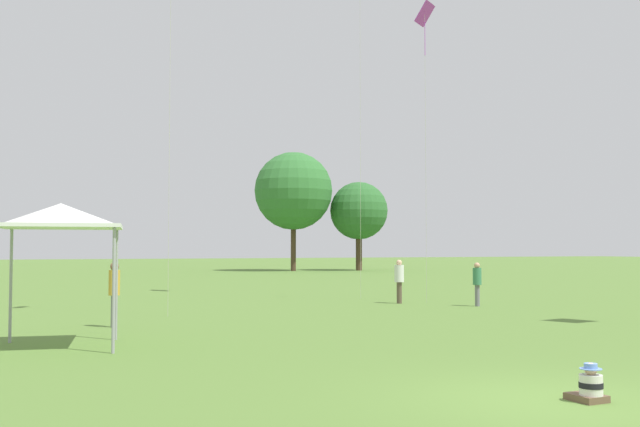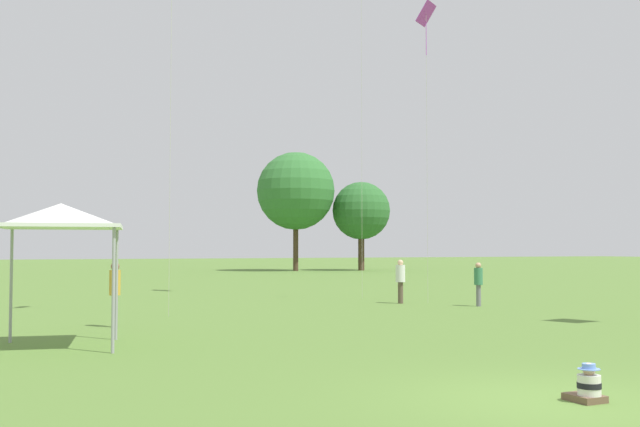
{
  "view_description": "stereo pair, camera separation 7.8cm",
  "coord_description": "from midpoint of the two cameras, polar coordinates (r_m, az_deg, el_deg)",
  "views": [
    {
      "loc": [
        -7.51,
        -8.57,
        2.2
      ],
      "look_at": [
        0.15,
        8.29,
        3.06
      ],
      "focal_mm": 42.0,
      "sensor_mm": 36.0,
      "label": 1
    },
    {
      "loc": [
        -7.44,
        -8.6,
        2.2
      ],
      "look_at": [
        0.15,
        8.29,
        3.06
      ],
      "focal_mm": 42.0,
      "sensor_mm": 36.0,
      "label": 2
    }
  ],
  "objects": [
    {
      "name": "distant_tree_2",
      "position": [
        74.72,
        2.94,
        0.19
      ],
      "size": [
        5.75,
        5.75,
        8.84
      ],
      "color": "#473323",
      "rests_on": "ground"
    },
    {
      "name": "seated_toddler",
      "position": [
        11.65,
        19.67,
        -12.29
      ],
      "size": [
        0.42,
        0.52,
        0.56
      ],
      "rotation": [
        0.0,
        0.0,
        0.02
      ],
      "color": "brown",
      "rests_on": "ground"
    },
    {
      "name": "person_standing_1",
      "position": [
        30.16,
        5.98,
        -4.87
      ],
      "size": [
        0.53,
        0.53,
        1.74
      ],
      "rotation": [
        0.0,
        0.0,
        5.57
      ],
      "color": "brown",
      "rests_on": "ground"
    },
    {
      "name": "person_standing_2",
      "position": [
        21.77,
        -15.5,
        -5.45
      ],
      "size": [
        0.38,
        0.38,
        1.81
      ],
      "rotation": [
        0.0,
        0.0,
        4.47
      ],
      "color": "slate",
      "rests_on": "ground"
    },
    {
      "name": "distant_tree_0",
      "position": [
        73.29,
        -2.07,
        1.72
      ],
      "size": [
        7.63,
        7.63,
        11.64
      ],
      "color": "#473323",
      "rests_on": "ground"
    },
    {
      "name": "canopy_tent",
      "position": [
        17.64,
        -19.27,
        -0.25
      ],
      "size": [
        3.08,
        3.08,
        3.2
      ],
      "rotation": [
        0.0,
        0.0,
        -0.18
      ],
      "color": "white",
      "rests_on": "ground"
    },
    {
      "name": "ground_plane",
      "position": [
        11.59,
        16.78,
        -13.5
      ],
      "size": [
        300.0,
        300.0,
        0.0
      ],
      "primitive_type": "plane",
      "color": "#567A33"
    },
    {
      "name": "kite_5",
      "position": [
        31.99,
        7.92,
        14.11
      ],
      "size": [
        1.11,
        1.02,
        12.26
      ],
      "rotation": [
        0.0,
        0.0,
        2.99
      ],
      "color": "#B738C6",
      "rests_on": "ground"
    },
    {
      "name": "person_standing_0",
      "position": [
        29.16,
        11.81,
        -4.98
      ],
      "size": [
        0.42,
        0.42,
        1.66
      ],
      "rotation": [
        0.0,
        0.0,
        3.49
      ],
      "color": "slate",
      "rests_on": "ground"
    }
  ]
}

